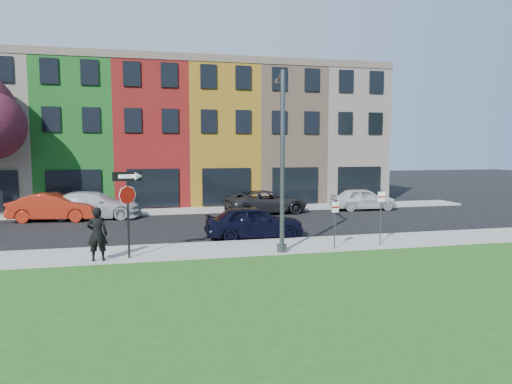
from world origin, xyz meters
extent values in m
plane|color=black|center=(0.00, 0.00, 0.00)|extent=(120.00, 120.00, 0.00)
cube|color=gray|center=(2.00, 3.00, 0.06)|extent=(40.00, 3.00, 0.12)
cube|color=gray|center=(-3.00, 15.00, 0.06)|extent=(40.00, 2.40, 0.12)
cube|color=beige|center=(-15.00, 21.20, 5.00)|extent=(5.00, 10.00, 10.00)
cube|color=green|center=(-10.00, 21.20, 5.00)|extent=(5.00, 10.00, 10.00)
cube|color=red|center=(-5.00, 21.20, 5.00)|extent=(5.00, 10.00, 10.00)
cube|color=gold|center=(0.00, 21.20, 5.00)|extent=(5.00, 10.00, 10.00)
cube|color=#8F715C|center=(5.00, 21.20, 5.00)|extent=(5.00, 10.00, 10.00)
cube|color=beige|center=(10.00, 21.20, 5.00)|extent=(5.00, 10.00, 10.00)
cube|color=black|center=(-2.50, 16.14, 1.50)|extent=(30.00, 0.12, 2.60)
cylinder|color=black|center=(-5.96, 2.24, 1.70)|extent=(0.08, 0.08, 3.15)
cylinder|color=white|center=(-5.96, 2.22, 2.48)|extent=(0.71, 0.18, 0.72)
cylinder|color=maroon|center=(-5.96, 2.19, 2.48)|extent=(0.67, 0.16, 0.68)
cube|color=black|center=(-5.96, 2.22, 3.18)|extent=(1.04, 0.26, 0.34)
cube|color=white|center=(-5.96, 2.19, 3.18)|extent=(0.65, 0.16, 0.14)
imported|color=black|center=(-7.05, 2.04, 1.11)|extent=(0.76, 0.53, 1.98)
imported|color=black|center=(-0.46, 5.36, 0.78)|extent=(1.97, 4.63, 1.56)
imported|color=maroon|center=(-10.61, 12.87, 0.80)|extent=(2.76, 5.24, 1.61)
imported|color=#B1B0B5|center=(-8.48, 13.32, 0.80)|extent=(3.57, 6.08, 1.61)
imported|color=black|center=(2.06, 13.02, 0.75)|extent=(4.38, 6.24, 1.49)
imported|color=silver|center=(8.88, 13.16, 0.75)|extent=(2.22, 4.56, 1.49)
cylinder|color=#46484B|center=(-0.11, 1.90, 3.65)|extent=(0.18, 0.18, 7.06)
cylinder|color=#46484B|center=(-0.11, 1.90, 0.27)|extent=(0.40, 0.40, 0.30)
cylinder|color=#46484B|center=(0.07, 2.88, 7.08)|extent=(0.48, 1.99, 0.12)
cube|color=#46484B|center=(0.27, 3.96, 7.03)|extent=(0.35, 0.59, 0.16)
cylinder|color=#46484B|center=(2.11, 1.91, 1.12)|extent=(0.05, 0.05, 2.00)
cube|color=white|center=(2.11, 1.88, 1.84)|extent=(0.32, 0.07, 0.42)
cube|color=maroon|center=(2.11, 1.86, 1.84)|extent=(0.32, 0.06, 0.06)
cylinder|color=#46484B|center=(4.32, 2.24, 1.31)|extent=(0.05, 0.05, 2.38)
cube|color=white|center=(4.32, 2.21, 2.17)|extent=(0.32, 0.05, 0.42)
cube|color=maroon|center=(4.32, 2.19, 2.17)|extent=(0.32, 0.04, 0.06)
camera|label=1|loc=(-5.07, -15.14, 4.25)|focal=32.00mm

